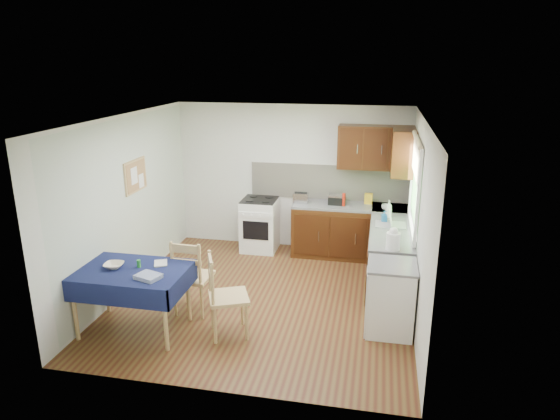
% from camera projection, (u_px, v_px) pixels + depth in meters
% --- Properties ---
extents(floor, '(4.20, 4.20, 0.00)m').
position_uv_depth(floor, '(265.00, 298.00, 7.02)').
color(floor, '#4E2414').
rests_on(floor, ground).
extents(ceiling, '(4.00, 4.20, 0.02)m').
position_uv_depth(ceiling, '(263.00, 118.00, 6.28)').
color(ceiling, white).
rests_on(ceiling, wall_back).
extents(wall_back, '(4.00, 0.02, 2.50)m').
position_uv_depth(wall_back, '(291.00, 177.00, 8.62)').
color(wall_back, silver).
rests_on(wall_back, ground).
extents(wall_front, '(4.00, 0.02, 2.50)m').
position_uv_depth(wall_front, '(213.00, 278.00, 4.68)').
color(wall_front, silver).
rests_on(wall_front, ground).
extents(wall_left, '(0.02, 4.20, 2.50)m').
position_uv_depth(wall_left, '(126.00, 205.00, 7.03)').
color(wall_left, silver).
rests_on(wall_left, ground).
extents(wall_right, '(0.02, 4.20, 2.50)m').
position_uv_depth(wall_right, '(418.00, 222.00, 6.27)').
color(wall_right, silver).
rests_on(wall_right, ground).
extents(base_cabinets, '(1.90, 2.30, 0.86)m').
position_uv_depth(base_cabinets, '(367.00, 245.00, 7.81)').
color(base_cabinets, '#321D08').
rests_on(base_cabinets, ground).
extents(worktop_back, '(1.90, 0.60, 0.04)m').
position_uv_depth(worktop_back, '(351.00, 206.00, 8.25)').
color(worktop_back, slate).
rests_on(worktop_back, base_cabinets).
extents(worktop_right, '(0.60, 1.70, 0.04)m').
position_uv_depth(worktop_right, '(392.00, 232.00, 7.05)').
color(worktop_right, slate).
rests_on(worktop_right, base_cabinets).
extents(worktop_corner, '(0.60, 0.60, 0.04)m').
position_uv_depth(worktop_corner, '(391.00, 208.00, 8.12)').
color(worktop_corner, slate).
rests_on(worktop_corner, base_cabinets).
extents(splashback, '(2.70, 0.02, 0.60)m').
position_uv_depth(splashback, '(329.00, 182.00, 8.49)').
color(splashback, beige).
rests_on(splashback, wall_back).
extents(upper_cabinets, '(1.20, 0.85, 0.70)m').
position_uv_depth(upper_cabinets, '(383.00, 149.00, 7.87)').
color(upper_cabinets, '#321D08').
rests_on(upper_cabinets, wall_back).
extents(stove, '(0.60, 0.61, 0.92)m').
position_uv_depth(stove, '(260.00, 224.00, 8.66)').
color(stove, white).
rests_on(stove, ground).
extents(window, '(0.04, 1.48, 1.26)m').
position_uv_depth(window, '(415.00, 179.00, 6.81)').
color(window, '#2B5D26').
rests_on(window, wall_right).
extents(fridge, '(0.58, 0.60, 0.89)m').
position_uv_depth(fridge, '(390.00, 298.00, 6.05)').
color(fridge, white).
rests_on(fridge, ground).
extents(corkboard, '(0.04, 0.62, 0.47)m').
position_uv_depth(corkboard, '(136.00, 176.00, 7.20)').
color(corkboard, tan).
rests_on(corkboard, wall_left).
extents(dining_table, '(1.34, 0.91, 0.81)m').
position_uv_depth(dining_table, '(131.00, 277.00, 5.99)').
color(dining_table, '#0D1836').
rests_on(dining_table, ground).
extents(chair_far, '(0.48, 0.48, 1.03)m').
position_uv_depth(chair_far, '(191.00, 274.00, 6.45)').
color(chair_far, tan).
rests_on(chair_far, ground).
extents(chair_near, '(0.60, 0.60, 1.03)m').
position_uv_depth(chair_near, '(224.00, 293.00, 5.94)').
color(chair_near, tan).
rests_on(chair_near, ground).
extents(toaster, '(0.25, 0.15, 0.19)m').
position_uv_depth(toaster, '(301.00, 198.00, 8.34)').
color(toaster, '#B6B6BB').
rests_on(toaster, worktop_back).
extents(sandwich_press, '(0.28, 0.24, 0.16)m').
position_uv_depth(sandwich_press, '(337.00, 199.00, 8.29)').
color(sandwich_press, black).
rests_on(sandwich_press, worktop_back).
extents(sauce_bottle, '(0.05, 0.05, 0.22)m').
position_uv_depth(sauce_bottle, '(344.00, 200.00, 8.15)').
color(sauce_bottle, '#B4200E').
rests_on(sauce_bottle, worktop_back).
extents(yellow_packet, '(0.15, 0.12, 0.17)m').
position_uv_depth(yellow_packet, '(368.00, 199.00, 8.29)').
color(yellow_packet, gold).
rests_on(yellow_packet, worktop_back).
extents(dish_rack, '(0.44, 0.33, 0.21)m').
position_uv_depth(dish_rack, '(390.00, 224.00, 7.23)').
color(dish_rack, '#939398').
rests_on(dish_rack, worktop_right).
extents(kettle, '(0.18, 0.18, 0.30)m').
position_uv_depth(kettle, '(393.00, 240.00, 6.30)').
color(kettle, white).
rests_on(kettle, worktop_right).
extents(cup, '(0.14, 0.14, 0.09)m').
position_uv_depth(cup, '(385.00, 207.00, 7.98)').
color(cup, silver).
rests_on(cup, worktop_back).
extents(soap_bottle_a, '(0.13, 0.13, 0.27)m').
position_uv_depth(soap_bottle_a, '(389.00, 209.00, 7.58)').
color(soap_bottle_a, white).
rests_on(soap_bottle_a, worktop_right).
extents(soap_bottle_b, '(0.09, 0.09, 0.18)m').
position_uv_depth(soap_bottle_b, '(384.00, 217.00, 7.35)').
color(soap_bottle_b, '#1D6DAC').
rests_on(soap_bottle_b, worktop_right).
extents(soap_bottle_c, '(0.19, 0.19, 0.17)m').
position_uv_depth(soap_bottle_c, '(392.00, 234.00, 6.63)').
color(soap_bottle_c, green).
rests_on(soap_bottle_c, worktop_right).
extents(plate_bowl, '(0.26, 0.26, 0.06)m').
position_uv_depth(plate_bowl, '(114.00, 265.00, 6.00)').
color(plate_bowl, '#F0E3C4').
rests_on(plate_bowl, dining_table).
extents(book, '(0.23, 0.26, 0.02)m').
position_uv_depth(book, '(154.00, 264.00, 6.10)').
color(book, white).
rests_on(book, dining_table).
extents(spice_jar, '(0.05, 0.05, 0.09)m').
position_uv_depth(spice_jar, '(139.00, 264.00, 6.00)').
color(spice_jar, '#268E31').
rests_on(spice_jar, dining_table).
extents(tea_towel, '(0.33, 0.29, 0.05)m').
position_uv_depth(tea_towel, '(148.00, 277.00, 5.70)').
color(tea_towel, navy).
rests_on(tea_towel, dining_table).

